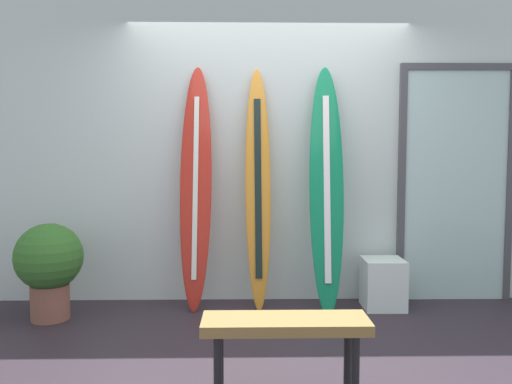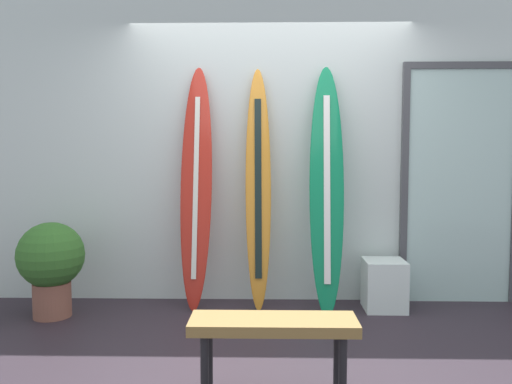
{
  "view_description": "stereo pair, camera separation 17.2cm",
  "coord_description": "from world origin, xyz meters",
  "px_view_note": "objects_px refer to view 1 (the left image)",
  "views": [
    {
      "loc": [
        -0.2,
        -3.36,
        1.34
      ],
      "look_at": [
        -0.12,
        0.95,
        1.01
      ],
      "focal_mm": 35.42,
      "sensor_mm": 36.0,
      "label": 1
    },
    {
      "loc": [
        -0.03,
        -3.36,
        1.34
      ],
      "look_at": [
        -0.12,
        0.95,
        1.01
      ],
      "focal_mm": 35.42,
      "sensor_mm": 36.0,
      "label": 2
    }
  ],
  "objects_px": {
    "potted_plant": "(49,263)",
    "surfboard_sunset": "(258,188)",
    "bench": "(285,330)",
    "surfboard_emerald": "(327,189)",
    "surfboard_crimson": "(196,187)",
    "glass_door": "(455,180)",
    "display_block_left": "(383,283)"
  },
  "relations": [
    {
      "from": "potted_plant",
      "to": "surfboard_crimson",
      "type": "bearing_deg",
      "value": 15.24
    },
    {
      "from": "surfboard_emerald",
      "to": "display_block_left",
      "type": "relative_size",
      "value": 4.9
    },
    {
      "from": "surfboard_crimson",
      "to": "potted_plant",
      "type": "bearing_deg",
      "value": -164.76
    },
    {
      "from": "surfboard_emerald",
      "to": "display_block_left",
      "type": "bearing_deg",
      "value": 2.12
    },
    {
      "from": "bench",
      "to": "glass_door",
      "type": "bearing_deg",
      "value": 48.03
    },
    {
      "from": "display_block_left",
      "to": "glass_door",
      "type": "xyz_separation_m",
      "value": [
        0.72,
        0.26,
        0.89
      ]
    },
    {
      "from": "surfboard_sunset",
      "to": "display_block_left",
      "type": "xyz_separation_m",
      "value": [
        1.09,
        -0.07,
        -0.83
      ]
    },
    {
      "from": "bench",
      "to": "surfboard_emerald",
      "type": "bearing_deg",
      "value": 73.61
    },
    {
      "from": "potted_plant",
      "to": "surfboard_emerald",
      "type": "bearing_deg",
      "value": 5.91
    },
    {
      "from": "surfboard_crimson",
      "to": "potted_plant",
      "type": "height_order",
      "value": "surfboard_crimson"
    },
    {
      "from": "surfboard_emerald",
      "to": "glass_door",
      "type": "xyz_separation_m",
      "value": [
        1.22,
        0.28,
        0.07
      ]
    },
    {
      "from": "surfboard_emerald",
      "to": "display_block_left",
      "type": "distance_m",
      "value": 0.97
    },
    {
      "from": "glass_door",
      "to": "potted_plant",
      "type": "height_order",
      "value": "glass_door"
    },
    {
      "from": "surfboard_sunset",
      "to": "bench",
      "type": "height_order",
      "value": "surfboard_sunset"
    },
    {
      "from": "surfboard_crimson",
      "to": "surfboard_sunset",
      "type": "distance_m",
      "value": 0.54
    },
    {
      "from": "surfboard_crimson",
      "to": "glass_door",
      "type": "bearing_deg",
      "value": 4.85
    },
    {
      "from": "glass_door",
      "to": "display_block_left",
      "type": "bearing_deg",
      "value": -160.14
    },
    {
      "from": "surfboard_emerald",
      "to": "potted_plant",
      "type": "bearing_deg",
      "value": -174.09
    },
    {
      "from": "surfboard_emerald",
      "to": "bench",
      "type": "relative_size",
      "value": 2.33
    },
    {
      "from": "surfboard_sunset",
      "to": "surfboard_emerald",
      "type": "relative_size",
      "value": 0.99
    },
    {
      "from": "potted_plant",
      "to": "surfboard_sunset",
      "type": "bearing_deg",
      "value": 11.0
    },
    {
      "from": "surfboard_sunset",
      "to": "display_block_left",
      "type": "distance_m",
      "value": 1.37
    },
    {
      "from": "surfboard_emerald",
      "to": "glass_door",
      "type": "distance_m",
      "value": 1.25
    },
    {
      "from": "surfboard_crimson",
      "to": "surfboard_emerald",
      "type": "relative_size",
      "value": 1.0
    },
    {
      "from": "surfboard_emerald",
      "to": "surfboard_crimson",
      "type": "bearing_deg",
      "value": 175.97
    },
    {
      "from": "surfboard_crimson",
      "to": "display_block_left",
      "type": "distance_m",
      "value": 1.83
    },
    {
      "from": "display_block_left",
      "to": "bench",
      "type": "height_order",
      "value": "bench"
    },
    {
      "from": "potted_plant",
      "to": "display_block_left",
      "type": "bearing_deg",
      "value": 5.23
    },
    {
      "from": "surfboard_sunset",
      "to": "potted_plant",
      "type": "bearing_deg",
      "value": -169.0
    },
    {
      "from": "potted_plant",
      "to": "glass_door",
      "type": "bearing_deg",
      "value": 8.35
    },
    {
      "from": "surfboard_crimson",
      "to": "display_block_left",
      "type": "height_order",
      "value": "surfboard_crimson"
    },
    {
      "from": "surfboard_sunset",
      "to": "glass_door",
      "type": "bearing_deg",
      "value": 5.83
    }
  ]
}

